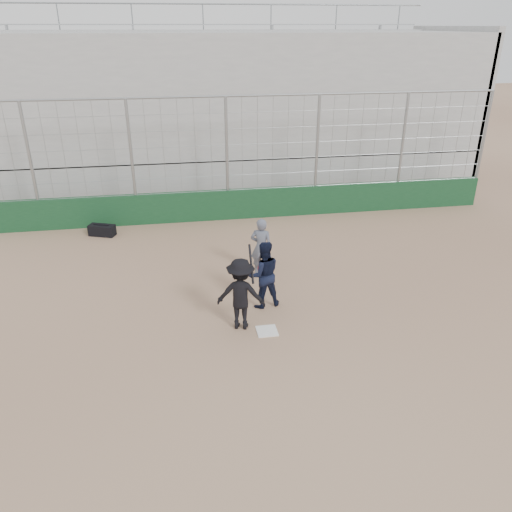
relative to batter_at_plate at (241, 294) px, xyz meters
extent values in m
plane|color=brown|center=(0.51, -0.29, -0.81)|extent=(90.00, 90.00, 0.00)
cube|color=white|center=(0.51, -0.29, -0.80)|extent=(0.44, 0.44, 0.02)
cube|color=#11361C|center=(0.51, 6.71, -0.31)|extent=(18.00, 0.25, 1.00)
cylinder|color=gray|center=(0.51, 6.71, 1.19)|extent=(0.10, 0.10, 4.00)
cylinder|color=gray|center=(9.51, 6.71, 1.19)|extent=(0.10, 0.10, 4.00)
cylinder|color=gray|center=(0.51, 6.71, 3.19)|extent=(18.00, 0.07, 0.07)
cube|color=#989898|center=(0.51, 11.66, -0.01)|extent=(20.00, 6.70, 1.60)
cube|color=#989898|center=(0.51, 11.66, 2.89)|extent=(20.00, 6.70, 4.20)
cube|color=#989898|center=(10.51, 11.66, 2.09)|extent=(0.25, 6.70, 6.10)
cylinder|color=gray|center=(0.51, 14.81, 5.99)|extent=(20.00, 0.06, 0.06)
imported|color=black|center=(0.00, 0.00, 0.00)|extent=(1.17, 0.86, 1.61)
cylinder|color=black|center=(0.25, 0.15, 0.62)|extent=(0.07, 0.57, 0.71)
imported|color=black|center=(0.63, 0.77, -0.27)|extent=(0.89, 0.74, 1.07)
sphere|color=maroon|center=(0.63, 0.77, 0.16)|extent=(0.28, 0.28, 0.28)
imported|color=#555B6B|center=(0.87, 2.39, -0.10)|extent=(0.68, 0.58, 1.41)
cube|color=black|center=(-3.55, 5.87, -0.64)|extent=(0.87, 0.61, 0.34)
cylinder|color=black|center=(-3.55, 5.87, -0.45)|extent=(0.50, 0.22, 0.04)
camera|label=1|loc=(-1.23, -9.16, 5.18)|focal=35.00mm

